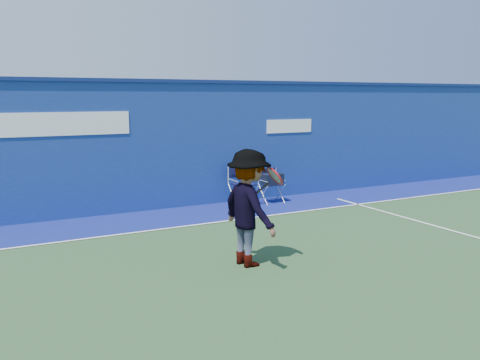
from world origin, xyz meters
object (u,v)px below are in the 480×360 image
directors_chair_right (272,189)px  tennis_player (249,208)px  water_bottle (257,204)px  directors_chair_left (243,192)px

directors_chair_right → tennis_player: size_ratio=0.46×
directors_chair_right → water_bottle: (-0.66, -0.41, -0.25)m
directors_chair_right → water_bottle: bearing=-148.0°
directors_chair_right → directors_chair_left: bearing=176.1°
directors_chair_left → directors_chair_right: 0.80m
water_bottle → tennis_player: size_ratio=0.12×
directors_chair_left → tennis_player: bearing=-116.9°
water_bottle → directors_chair_right: bearing=32.0°
water_bottle → tennis_player: bearing=-121.5°
water_bottle → directors_chair_left: bearing=106.2°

